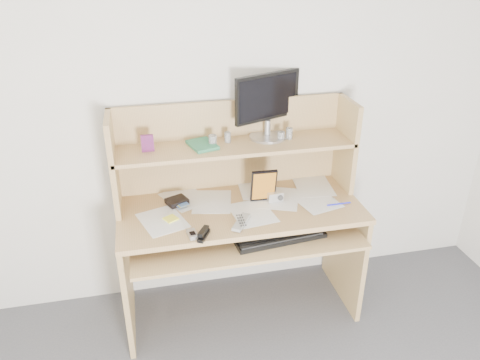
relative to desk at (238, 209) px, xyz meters
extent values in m
cube|color=silver|center=(0.00, 0.24, 0.56)|extent=(3.60, 0.04, 2.50)
cube|color=tan|center=(0.00, -0.08, 0.04)|extent=(1.40, 0.60, 0.03)
cube|color=tan|center=(-0.68, -0.08, -0.33)|extent=(0.03, 0.56, 0.72)
cube|color=tan|center=(0.68, -0.08, -0.33)|extent=(0.03, 0.56, 0.72)
cube|color=tan|center=(0.00, 0.20, -0.36)|extent=(1.34, 0.02, 0.41)
cube|color=tan|center=(0.00, -0.20, -0.05)|extent=(1.28, 0.55, 0.02)
cube|color=tan|center=(0.00, 0.21, 0.33)|extent=(1.40, 0.02, 0.55)
cube|color=tan|center=(-0.68, 0.07, 0.33)|extent=(0.03, 0.30, 0.55)
cube|color=tan|center=(0.68, 0.07, 0.33)|extent=(0.03, 0.30, 0.55)
cube|color=tan|center=(0.00, 0.07, 0.38)|extent=(1.38, 0.30, 0.02)
cube|color=silver|center=(0.00, -0.08, 0.06)|extent=(1.32, 0.54, 0.01)
cube|color=black|center=(0.17, -0.28, -0.03)|extent=(0.53, 0.24, 0.02)
cube|color=black|center=(0.17, -0.28, -0.01)|extent=(0.49, 0.22, 0.01)
cube|color=#959691|center=(-0.04, -0.26, 0.07)|extent=(0.13, 0.17, 0.02)
cube|color=#AEAEB0|center=(-0.31, -0.32, 0.07)|extent=(0.06, 0.09, 0.02)
cube|color=black|center=(-0.25, -0.34, 0.08)|extent=(0.08, 0.12, 0.04)
cube|color=black|center=(-0.35, 0.03, 0.08)|extent=(0.14, 0.13, 0.03)
cube|color=yellow|center=(-0.40, -0.13, 0.06)|extent=(0.09, 0.09, 0.01)
cube|color=silver|center=(0.21, -0.06, 0.09)|extent=(0.09, 0.04, 0.06)
cube|color=black|center=(0.14, -0.05, 0.17)|extent=(0.15, 0.02, 0.21)
cylinder|color=#1B1ECC|center=(0.56, -0.18, 0.07)|extent=(0.15, 0.01, 0.01)
cube|color=#A71623|center=(-0.49, 0.08, 0.43)|extent=(0.07, 0.02, 0.10)
cube|color=#317B4B|center=(-0.19, 0.08, 0.40)|extent=(0.18, 0.21, 0.02)
cylinder|color=black|center=(-0.13, 0.08, 0.42)|extent=(0.06, 0.06, 0.06)
cylinder|color=silver|center=(-0.03, 0.11, 0.42)|extent=(0.05, 0.05, 0.06)
cylinder|color=black|center=(0.28, 0.08, 0.41)|extent=(0.04, 0.04, 0.05)
cylinder|color=white|center=(0.33, 0.09, 0.42)|extent=(0.05, 0.05, 0.07)
cylinder|color=#B2B2B7|center=(0.21, 0.13, 0.39)|extent=(0.22, 0.22, 0.01)
cylinder|color=#B2B2B7|center=(0.21, 0.14, 0.45)|extent=(0.04, 0.04, 0.09)
cube|color=black|center=(0.21, 0.16, 0.63)|extent=(0.42, 0.19, 0.27)
cube|color=black|center=(0.21, 0.14, 0.63)|extent=(0.37, 0.15, 0.24)
camera|label=1|loc=(-0.51, -2.36, 1.41)|focal=35.00mm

